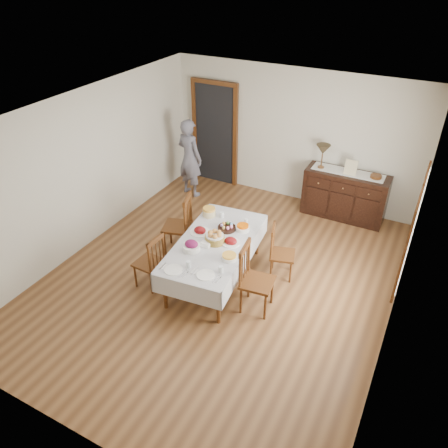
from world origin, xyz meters
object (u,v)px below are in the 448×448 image
at_px(sideboard, 345,195).
at_px(chair_right_far, 280,252).
at_px(chair_left_near, 151,261).
at_px(chair_right_near, 254,278).
at_px(person, 190,155).
at_px(chair_left_far, 180,224).
at_px(dining_table, 215,246).
at_px(table_lamp, 323,150).

bearing_deg(sideboard, chair_right_far, -100.88).
bearing_deg(sideboard, chair_left_near, -121.22).
distance_m(chair_right_near, chair_right_far, 0.85).
bearing_deg(person, chair_left_far, 129.38).
relative_size(dining_table, chair_left_far, 2.02).
relative_size(chair_left_far, sideboard, 0.70).
relative_size(sideboard, table_lamp, 3.30).
xyz_separation_m(chair_left_near, chair_left_far, (-0.11, 0.98, 0.07)).
distance_m(chair_left_far, table_lamp, 2.95).
relative_size(dining_table, table_lamp, 4.63).
bearing_deg(dining_table, chair_right_near, -27.55).
relative_size(chair_right_far, person, 0.52).
distance_m(chair_right_near, person, 3.61).
height_order(dining_table, chair_left_far, chair_left_far).
height_order(chair_left_near, person, person).
bearing_deg(table_lamp, sideboard, 1.97).
distance_m(chair_left_far, chair_right_near, 1.79).
height_order(person, table_lamp, person).
distance_m(chair_left_far, chair_right_far, 1.71).
height_order(chair_left_far, chair_right_far, chair_left_far).
relative_size(dining_table, person, 1.24).
xyz_separation_m(sideboard, person, (-3.04, -0.56, 0.40)).
distance_m(chair_left_near, sideboard, 3.92).
relative_size(chair_right_near, person, 0.61).
relative_size(chair_left_near, sideboard, 0.60).
relative_size(chair_right_far, table_lamp, 1.94).
relative_size(chair_left_near, person, 0.54).
height_order(chair_left_near, chair_left_far, chair_left_far).
bearing_deg(dining_table, person, 122.63).
bearing_deg(chair_right_near, chair_right_far, -10.40).
relative_size(dining_table, sideboard, 1.40).
relative_size(dining_table, chair_right_near, 2.03).
height_order(chair_right_near, person, person).
xyz_separation_m(dining_table, chair_right_far, (0.84, 0.54, -0.16)).
bearing_deg(person, chair_right_far, 160.25).
bearing_deg(person, chair_right_near, 148.30).
height_order(chair_left_far, chair_right_near, chair_left_far).
bearing_deg(person, sideboard, -156.78).
bearing_deg(table_lamp, dining_table, -105.33).
distance_m(dining_table, person, 2.85).
distance_m(dining_table, chair_right_near, 0.84).
distance_m(chair_left_near, person, 3.00).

